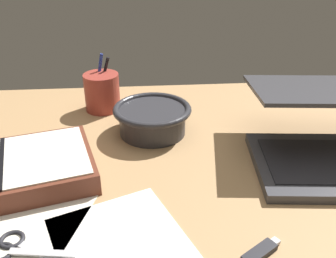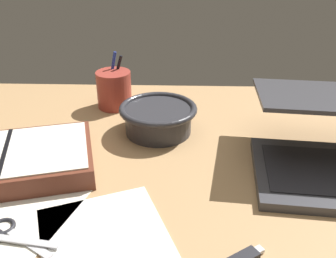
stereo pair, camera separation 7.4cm
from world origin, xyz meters
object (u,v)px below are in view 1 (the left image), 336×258
bowl (152,118)px  pen_cup (102,92)px  planner (4,172)px  scissors (15,248)px

bowl → pen_cup: 18.67cm
planner → pen_cup: bearing=47.7°
bowl → planner: size_ratio=0.49×
bowl → planner: (-28.24, -17.20, -1.48)cm
bowl → scissors: (-21.81, -34.61, -3.36)cm
pen_cup → scissors: pen_cup is taller
planner → scissors: 18.65cm
pen_cup → planner: size_ratio=0.39×
bowl → pen_cup: (-12.33, 13.97, 1.16)cm
pen_cup → scissors: size_ratio=1.08×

